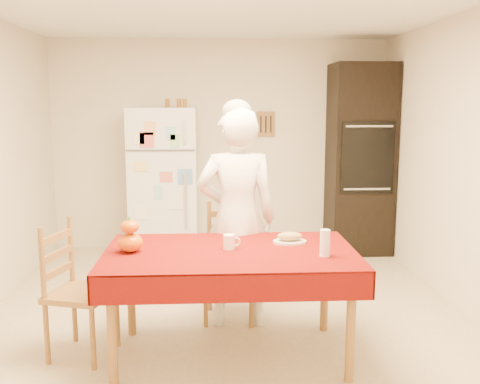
{
  "coord_description": "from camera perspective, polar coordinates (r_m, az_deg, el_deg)",
  "views": [
    {
      "loc": [
        -0.1,
        -4.22,
        1.75
      ],
      "look_at": [
        0.13,
        0.2,
        1.01
      ],
      "focal_mm": 40.0,
      "sensor_mm": 36.0,
      "label": 1
    }
  ],
  "objects": [
    {
      "name": "floor",
      "position": [
        4.57,
        -1.55,
        -13.06
      ],
      "size": [
        4.5,
        4.5,
        0.0
      ],
      "primitive_type": "plane",
      "color": "tan",
      "rests_on": "ground"
    },
    {
      "name": "room_shell",
      "position": [
        4.22,
        -1.65,
        7.73
      ],
      "size": [
        4.02,
        4.52,
        2.51
      ],
      "color": "beige",
      "rests_on": "ground"
    },
    {
      "name": "refrigerator",
      "position": [
        6.19,
        -8.08,
        1.01
      ],
      "size": [
        0.75,
        0.74,
        1.7
      ],
      "color": "white",
      "rests_on": "floor"
    },
    {
      "name": "oven_cabinet",
      "position": [
        6.42,
        12.67,
        3.42
      ],
      "size": [
        0.7,
        0.62,
        2.2
      ],
      "color": "black",
      "rests_on": "floor"
    },
    {
      "name": "dining_table",
      "position": [
        3.66,
        -1.04,
        -7.29
      ],
      "size": [
        1.7,
        1.0,
        0.76
      ],
      "color": "brown",
      "rests_on": "floor"
    },
    {
      "name": "chair_far",
      "position": [
        4.41,
        -1.06,
        -6.9
      ],
      "size": [
        0.46,
        0.44,
        0.95
      ],
      "rotation": [
        0.0,
        0.0,
        -0.09
      ],
      "color": "brown",
      "rests_on": "floor"
    },
    {
      "name": "chair_left",
      "position": [
        3.93,
        -17.42,
        -9.42
      ],
      "size": [
        0.5,
        0.51,
        0.95
      ],
      "rotation": [
        0.0,
        0.0,
        1.29
      ],
      "color": "brown",
      "rests_on": "floor"
    },
    {
      "name": "seated_woman",
      "position": [
        4.17,
        -0.33,
        -2.86
      ],
      "size": [
        0.63,
        0.42,
        1.72
      ],
      "primitive_type": "imported",
      "rotation": [
        0.0,
        0.0,
        3.13
      ],
      "color": "white",
      "rests_on": "floor"
    },
    {
      "name": "coffee_mug",
      "position": [
        3.67,
        -1.19,
        -5.34
      ],
      "size": [
        0.08,
        0.08,
        0.1
      ],
      "primitive_type": "cylinder",
      "color": "white",
      "rests_on": "dining_table"
    },
    {
      "name": "pumpkin_lower",
      "position": [
        3.67,
        -11.63,
        -5.31
      ],
      "size": [
        0.17,
        0.17,
        0.13
      ],
      "primitive_type": "ellipsoid",
      "color": "#D44104",
      "rests_on": "dining_table"
    },
    {
      "name": "pumpkin_upper",
      "position": [
        3.65,
        -11.69,
        -3.64
      ],
      "size": [
        0.12,
        0.12,
        0.09
      ],
      "primitive_type": "ellipsoid",
      "color": "#C63704",
      "rests_on": "pumpkin_lower"
    },
    {
      "name": "wine_glass",
      "position": [
        3.54,
        9.05,
        -5.39
      ],
      "size": [
        0.07,
        0.07,
        0.18
      ],
      "primitive_type": "cylinder",
      "color": "white",
      "rests_on": "dining_table"
    },
    {
      "name": "bread_plate",
      "position": [
        3.85,
        5.32,
        -5.31
      ],
      "size": [
        0.24,
        0.24,
        0.02
      ],
      "primitive_type": "cylinder",
      "color": "white",
      "rests_on": "dining_table"
    },
    {
      "name": "bread_loaf",
      "position": [
        3.84,
        5.33,
        -4.73
      ],
      "size": [
        0.18,
        0.1,
        0.06
      ],
      "primitive_type": "ellipsoid",
      "color": "#9B744C",
      "rests_on": "bread_plate"
    },
    {
      "name": "spice_jar_left",
      "position": [
        6.17,
        -7.74,
        9.38
      ],
      "size": [
        0.05,
        0.05,
        0.1
      ],
      "primitive_type": "cylinder",
      "color": "brown",
      "rests_on": "refrigerator"
    },
    {
      "name": "spice_jar_mid",
      "position": [
        6.16,
        -6.53,
        9.4
      ],
      "size": [
        0.05,
        0.05,
        0.1
      ],
      "primitive_type": "cylinder",
      "color": "#97531B",
      "rests_on": "refrigerator"
    },
    {
      "name": "spice_jar_right",
      "position": [
        6.16,
        -5.93,
        9.41
      ],
      "size": [
        0.05,
        0.05,
        0.1
      ],
      "primitive_type": "cylinder",
      "color": "#99611B",
      "rests_on": "refrigerator"
    }
  ]
}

